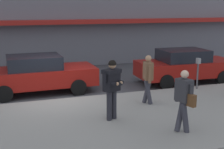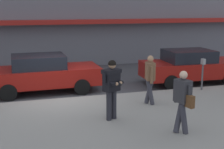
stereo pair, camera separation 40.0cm
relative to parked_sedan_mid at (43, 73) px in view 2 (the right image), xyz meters
The scene contains 9 objects.
ground_plane 1.67m from the parked_sedan_mid, 66.45° to the right, with size 80.00×80.00×0.00m, color #3D3D42.
sidewalk 4.55m from the parked_sedan_mid, 69.28° to the right, with size 32.00×5.30×0.14m, color gray.
curb_paint_line 2.20m from the parked_sedan_mid, 39.32° to the right, with size 28.00×0.12×0.01m, color silver.
parked_sedan_mid is the anchor object (origin of this frame).
parked_sedan_far 6.58m from the parked_sedan_mid, ahead, with size 4.56×2.05×1.54m.
man_texting_on_phone 4.56m from the parked_sedan_mid, 67.68° to the right, with size 0.63×0.65×1.81m.
pedestrian_with_bag 6.56m from the parked_sedan_mid, 60.64° to the right, with size 0.39×0.72×1.70m.
pedestrian_dark_coat 4.61m from the parked_sedan_mid, 42.49° to the right, with size 0.38×0.59×1.70m.
parking_meter 6.46m from the parked_sedan_mid, 17.58° to the right, with size 0.12×0.18×1.27m.
Camera 2 is at (-1.31, -11.33, 3.45)m, focal length 50.00 mm.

